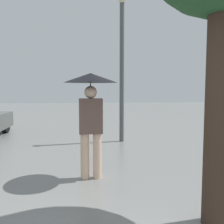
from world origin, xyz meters
name	(u,v)px	position (x,y,z in m)	size (l,w,h in m)	color
pedestrian	(91,100)	(0.46, 3.11, 1.43)	(0.94, 0.94, 1.90)	beige
street_lamp	(122,62)	(1.52, 6.30, 2.45)	(0.25, 0.25, 4.43)	#515456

